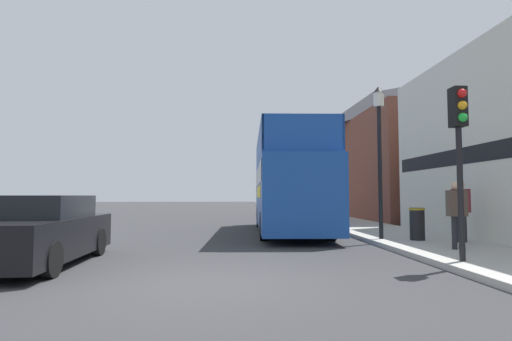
% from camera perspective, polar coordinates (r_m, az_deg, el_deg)
% --- Properties ---
extents(ground_plane, '(144.00, 144.00, 0.00)m').
position_cam_1_polar(ground_plane, '(27.92, -4.35, -6.69)').
color(ground_plane, '#333335').
extents(sidewalk, '(3.25, 108.00, 0.14)m').
position_cam_1_polar(sidewalk, '(25.60, 10.07, -6.77)').
color(sidewalk, '#ADAAA3').
rests_on(sidewalk, ground_plane).
extents(brick_terrace_rear, '(6.00, 20.67, 9.31)m').
position_cam_1_polar(brick_terrace_rear, '(31.08, 16.50, 2.36)').
color(brick_terrace_rear, brown).
rests_on(brick_terrace_rear, ground_plane).
extents(tour_bus, '(2.90, 9.61, 3.97)m').
position_cam_1_polar(tour_bus, '(16.41, 4.72, -2.58)').
color(tour_bus, '#19479E').
rests_on(tour_bus, ground_plane).
extents(parked_car_ahead_of_bus, '(1.95, 4.67, 1.39)m').
position_cam_1_polar(parked_car_ahead_of_bus, '(23.17, 4.58, -5.70)').
color(parked_car_ahead_of_bus, maroon).
rests_on(parked_car_ahead_of_bus, ground_plane).
extents(parked_car_far_side, '(1.86, 4.51, 1.50)m').
position_cam_1_polar(parked_car_far_side, '(9.89, -28.29, -7.74)').
color(parked_car_far_side, black).
rests_on(parked_car_far_side, ground_plane).
extents(pedestrian_second, '(0.45, 0.25, 1.73)m').
position_cam_1_polar(pedestrian_second, '(11.44, 26.77, -4.83)').
color(pedestrian_second, '#232328').
rests_on(pedestrian_second, sidewalk).
extents(pedestrian_third, '(0.47, 0.26, 1.80)m').
position_cam_1_polar(pedestrian_third, '(13.21, 27.21, -4.42)').
color(pedestrian_third, '#232328').
rests_on(pedestrian_third, sidewalk).
extents(traffic_signal, '(0.28, 0.42, 3.67)m').
position_cam_1_polar(traffic_signal, '(9.49, 27.04, 4.83)').
color(traffic_signal, black).
rests_on(traffic_signal, sidewalk).
extents(lamp_post_nearest, '(0.35, 0.35, 4.90)m').
position_cam_1_polar(lamp_post_nearest, '(13.47, 17.20, 5.11)').
color(lamp_post_nearest, black).
rests_on(lamp_post_nearest, sidewalk).
extents(lamp_post_second, '(0.35, 0.35, 4.56)m').
position_cam_1_polar(lamp_post_second, '(21.26, 10.03, 1.28)').
color(lamp_post_second, black).
rests_on(lamp_post_second, sidewalk).
extents(lamp_post_third, '(0.35, 0.35, 5.03)m').
position_cam_1_polar(lamp_post_third, '(29.21, 5.87, 0.49)').
color(lamp_post_third, black).
rests_on(lamp_post_third, sidewalk).
extents(litter_bin, '(0.48, 0.48, 0.99)m').
position_cam_1_polar(litter_bin, '(13.32, 22.03, -6.95)').
color(litter_bin, black).
rests_on(litter_bin, sidewalk).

